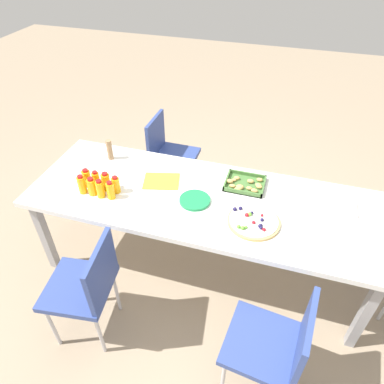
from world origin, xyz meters
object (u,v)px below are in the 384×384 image
at_px(snack_tray, 245,184).
at_px(paper_folder, 161,181).
at_px(chair_near_left, 87,284).
at_px(juice_bottle_1, 92,187).
at_px(plate_stack, 195,200).
at_px(juice_bottle_2, 100,189).
at_px(juice_bottle_5, 96,180).
at_px(juice_bottle_6, 106,182).
at_px(juice_bottle_3, 111,190).
at_px(cardboard_tube, 110,150).
at_px(napkin_stack, 345,208).
at_px(chair_near_right, 276,344).
at_px(party_table, 202,203).
at_px(chair_far_left, 168,151).
at_px(juice_bottle_4, 87,178).
at_px(juice_bottle_7, 116,185).
at_px(fruit_pizza, 253,221).
at_px(juice_bottle_0, 82,185).

distance_m(snack_tray, paper_folder, 0.61).
relative_size(chair_near_left, paper_folder, 3.19).
distance_m(juice_bottle_1, plate_stack, 0.72).
bearing_deg(juice_bottle_2, juice_bottle_5, 132.67).
height_order(chair_near_left, juice_bottle_6, juice_bottle_6).
bearing_deg(juice_bottle_3, chair_near_left, -82.12).
relative_size(juice_bottle_2, cardboard_tube, 0.84).
distance_m(plate_stack, napkin_stack, 1.01).
bearing_deg(chair_near_right, juice_bottle_2, 72.06).
bearing_deg(napkin_stack, party_table, -170.47).
height_order(chair_near_right, juice_bottle_2, juice_bottle_2).
distance_m(chair_far_left, juice_bottle_6, 0.98).
distance_m(juice_bottle_1, snack_tray, 1.09).
bearing_deg(juice_bottle_4, juice_bottle_7, -1.74).
xyz_separation_m(juice_bottle_1, juice_bottle_7, (0.15, 0.07, -0.00)).
bearing_deg(juice_bottle_7, chair_near_right, -28.39).
bearing_deg(juice_bottle_5, juice_bottle_4, 179.07).
relative_size(juice_bottle_3, cardboard_tube, 0.83).
bearing_deg(party_table, snack_tray, 39.00).
distance_m(juice_bottle_5, juice_bottle_6, 0.08).
xyz_separation_m(chair_near_left, juice_bottle_3, (-0.08, 0.55, 0.30)).
relative_size(snack_tray, napkin_stack, 1.88).
bearing_deg(fruit_pizza, juice_bottle_0, -177.83).
xyz_separation_m(juice_bottle_6, juice_bottle_7, (0.08, -0.01, -0.00)).
bearing_deg(juice_bottle_3, juice_bottle_1, 179.51).
bearing_deg(juice_bottle_4, juice_bottle_2, -28.79).
bearing_deg(cardboard_tube, juice_bottle_6, -66.83).
relative_size(juice_bottle_0, napkin_stack, 0.98).
height_order(party_table, juice_bottle_6, juice_bottle_6).
height_order(chair_near_right, juice_bottle_0, juice_bottle_0).
distance_m(chair_near_left, juice_bottle_1, 0.67).
xyz_separation_m(cardboard_tube, paper_folder, (0.49, -0.16, -0.08)).
height_order(chair_far_left, juice_bottle_6, juice_bottle_6).
height_order(chair_near_right, cardboard_tube, cardboard_tube).
bearing_deg(juice_bottle_2, chair_near_right, -24.19).
height_order(chair_far_left, fruit_pizza, chair_far_left).
height_order(chair_near_left, cardboard_tube, cardboard_tube).
bearing_deg(juice_bottle_0, juice_bottle_6, 29.80).
bearing_deg(cardboard_tube, chair_near_left, -72.84).
relative_size(juice_bottle_1, juice_bottle_7, 1.03).
bearing_deg(chair_far_left, snack_tray, 54.21).
relative_size(juice_bottle_1, napkin_stack, 0.92).
height_order(chair_far_left, juice_bottle_4, juice_bottle_4).
bearing_deg(napkin_stack, fruit_pizza, -151.63).
height_order(juice_bottle_1, juice_bottle_7, juice_bottle_1).
distance_m(juice_bottle_0, fruit_pizza, 1.20).
height_order(juice_bottle_1, plate_stack, juice_bottle_1).
bearing_deg(juice_bottle_7, juice_bottle_2, -136.99).
distance_m(juice_bottle_0, juice_bottle_2, 0.14).
xyz_separation_m(chair_far_left, plate_stack, (0.53, -0.88, 0.24)).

